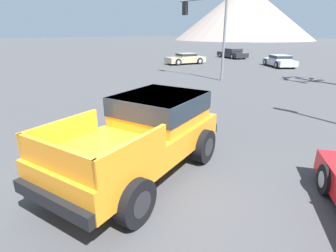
# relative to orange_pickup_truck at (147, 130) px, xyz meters

# --- Properties ---
(ground_plane) EXTENTS (320.00, 320.00, 0.00)m
(ground_plane) POSITION_rel_orange_pickup_truck_xyz_m (0.11, -0.75, -1.03)
(ground_plane) COLOR #424244
(orange_pickup_truck) EXTENTS (2.99, 5.07, 1.79)m
(orange_pickup_truck) POSITION_rel_orange_pickup_truck_xyz_m (0.00, 0.00, 0.00)
(orange_pickup_truck) COLOR orange
(orange_pickup_truck) RESTS_ON ground_plane
(parked_car_dark) EXTENTS (4.88, 3.64, 1.22)m
(parked_car_dark) POSITION_rel_orange_pickup_truck_xyz_m (-13.63, 27.70, -0.40)
(parked_car_dark) COLOR #232328
(parked_car_dark) RESTS_ON ground_plane
(parked_car_silver) EXTENTS (4.11, 3.99, 1.12)m
(parked_car_silver) POSITION_rel_orange_pickup_truck_xyz_m (-5.56, 22.73, -0.45)
(parked_car_silver) COLOR #B7BABF
(parked_car_silver) RESTS_ON ground_plane
(parked_car_tan) EXTENTS (3.07, 4.49, 1.12)m
(parked_car_tan) POSITION_rel_orange_pickup_truck_xyz_m (-13.78, 18.26, -0.45)
(parked_car_tan) COLOR tan
(parked_car_tan) RESTS_ON ground_plane
(traffic_light_main) EXTENTS (4.01, 0.38, 5.60)m
(traffic_light_main) POSITION_rel_orange_pickup_truck_xyz_m (-7.04, 12.20, 2.90)
(traffic_light_main) COLOR slate
(traffic_light_main) RESTS_ON ground_plane
(distant_mountain_range) EXTENTS (131.01, 82.82, 21.91)m
(distant_mountain_range) POSITION_rel_orange_pickup_truck_xyz_m (-22.15, 117.32, 7.95)
(distant_mountain_range) COLOR gray
(distant_mountain_range) RESTS_ON ground_plane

